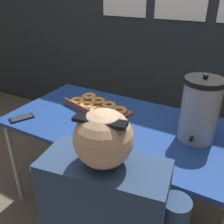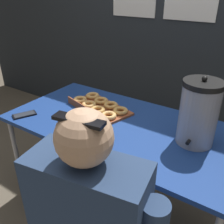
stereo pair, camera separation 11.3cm
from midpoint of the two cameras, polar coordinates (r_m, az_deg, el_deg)
The scene contains 6 objects.
ground_plane at distance 2.08m, azimuth 0.19°, elevation -20.36°, with size 12.00×12.00×0.00m, color brown.
back_wall at distance 2.47m, azimuth 14.24°, elevation 21.82°, with size 6.00×0.11×2.66m.
folding_table at distance 1.63m, azimuth 0.23°, elevation -3.85°, with size 1.50×0.77×0.73m.
donut_box at distance 1.78m, azimuth -5.17°, elevation 1.20°, with size 0.51×0.36×0.05m.
coffee_urn at distance 1.43m, azimuth 17.32°, elevation 0.44°, with size 0.21×0.24×0.39m.
cell_phone at distance 1.78m, azimuth -21.66°, elevation -1.32°, with size 0.13×0.17×0.01m.
Camera 1 is at (0.63, -1.25, 1.53)m, focal length 40.00 mm.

